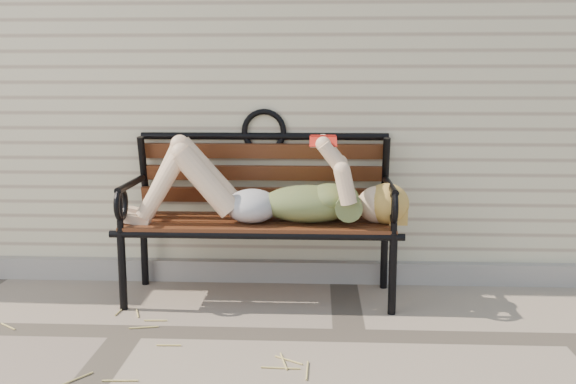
{
  "coord_description": "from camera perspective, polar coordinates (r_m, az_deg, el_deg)",
  "views": [
    {
      "loc": [
        1.07,
        -3.4,
        1.4
      ],
      "look_at": [
        0.88,
        0.49,
        0.73
      ],
      "focal_mm": 40.0,
      "sensor_mm": 36.0,
      "label": 1
    }
  ],
  "objects": [
    {
      "name": "ground",
      "position": [
        3.83,
        -13.93,
        -11.94
      ],
      "size": [
        80.0,
        80.0,
        0.0
      ],
      "primitive_type": "plane",
      "color": "gray",
      "rests_on": "ground"
    },
    {
      "name": "house_wall",
      "position": [
        6.49,
        -6.84,
        10.61
      ],
      "size": [
        8.0,
        4.0,
        3.0
      ],
      "primitive_type": "cube",
      "color": "beige",
      "rests_on": "ground"
    },
    {
      "name": "foundation_strip",
      "position": [
        4.69,
        -10.59,
        -6.78
      ],
      "size": [
        8.0,
        0.1,
        0.15
      ],
      "primitive_type": "cube",
      "color": "gray",
      "rests_on": "ground"
    },
    {
      "name": "garden_bench",
      "position": [
        4.2,
        -2.42,
        -0.04
      ],
      "size": [
        1.88,
        0.75,
        1.22
      ],
      "color": "black",
      "rests_on": "ground"
    },
    {
      "name": "reading_woman",
      "position": [
        4.05,
        -2.39,
        0.17
      ],
      "size": [
        1.78,
        0.4,
        0.56
      ],
      "color": "#093842",
      "rests_on": "ground"
    },
    {
      "name": "straw_scatter",
      "position": [
        3.61,
        -24.19,
        -13.86
      ],
      "size": [
        3.07,
        1.63,
        0.01
      ],
      "color": "#D9C16A",
      "rests_on": "ground"
    }
  ]
}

